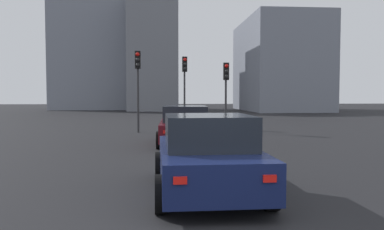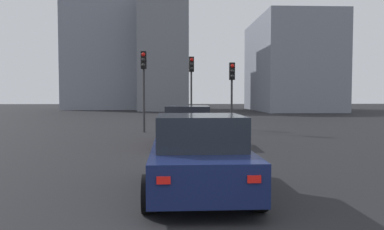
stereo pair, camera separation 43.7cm
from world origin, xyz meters
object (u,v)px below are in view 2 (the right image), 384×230
object	(u,v)px
car_navy_second	(199,156)
traffic_light_near_left	(144,74)
traffic_light_near_right	(232,82)
car_maroon_lead	(188,126)
traffic_light_far_left	(191,77)

from	to	relation	value
car_navy_second	traffic_light_near_left	size ratio (longest dim) A/B	0.97
traffic_light_near_right	car_navy_second	bearing A→B (deg)	-13.72
car_navy_second	traffic_light_near_left	distance (m)	12.79
car_maroon_lead	car_navy_second	world-z (taller)	car_navy_second
car_maroon_lead	traffic_light_near_left	xyz separation A→B (m)	(4.83, 2.10, 2.28)
traffic_light_near_right	traffic_light_near_left	bearing A→B (deg)	-92.47
car_navy_second	traffic_light_near_right	world-z (taller)	traffic_light_near_right
car_maroon_lead	traffic_light_near_right	bearing A→B (deg)	-25.06
traffic_light_far_left	traffic_light_near_left	bearing A→B (deg)	-47.45
car_navy_second	traffic_light_far_left	xyz separation A→B (m)	(15.46, -0.53, 2.29)
car_maroon_lead	traffic_light_far_left	bearing A→B (deg)	-1.41
car_navy_second	traffic_light_near_left	world-z (taller)	traffic_light_near_left
traffic_light_near_left	traffic_light_near_right	bearing A→B (deg)	91.08
traffic_light_near_left	traffic_light_near_right	distance (m)	4.60
traffic_light_near_left	traffic_light_far_left	bearing A→B (deg)	140.76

